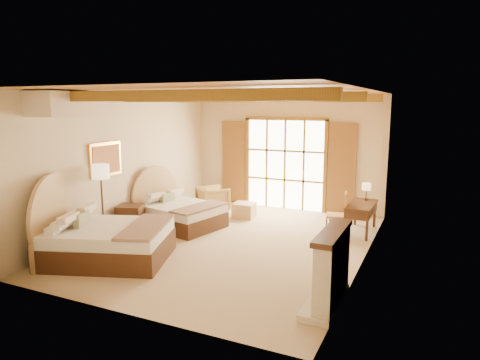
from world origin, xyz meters
The scene contains 19 objects.
floor centered at (0.00, 0.00, 0.00)m, with size 7.00×7.00×0.00m, color tan.
wall_back centered at (0.00, 3.50, 1.60)m, with size 5.50×5.50×0.00m, color beige.
wall_left centered at (-2.75, 0.00, 1.60)m, with size 7.00×7.00×0.00m, color beige.
wall_right centered at (2.75, 0.00, 1.60)m, with size 7.00×7.00×0.00m, color beige.
ceiling centered at (0.00, 0.00, 3.20)m, with size 7.00×7.00×0.00m, color #B47B38.
ceiling_beams centered at (0.00, 0.00, 3.08)m, with size 5.39×4.60×0.18m, color olive, non-canonical shape.
french_doors centered at (0.00, 3.44, 1.25)m, with size 3.95×0.08×2.60m.
fireplace centered at (2.60, -2.00, 0.51)m, with size 0.46×1.40×1.16m.
painting centered at (-2.70, -0.75, 1.75)m, with size 0.06×0.95×0.75m.
canopy_valance centered at (-2.40, -2.00, 2.95)m, with size 0.70×1.40×0.45m, color beige.
bed_near centered at (-1.84, -1.92, 0.44)m, with size 2.73×2.31×1.46m.
bed_far centered at (-1.80, 0.57, 0.37)m, with size 2.16×1.78×1.24m.
nightstand centered at (-2.43, -0.35, 0.33)m, with size 0.55×0.55×0.66m, color #3F2315.
floor_lamp centered at (-2.50, -1.15, 1.45)m, with size 0.36×0.36×1.70m.
armchair centered at (-1.66, 2.21, 0.35)m, with size 0.75×0.77×0.70m, color #B28F4A.
ottoman centered at (-0.62, 2.02, 0.19)m, with size 0.53×0.53×0.39m, color tan.
desk centered at (2.39, 1.94, 0.37)m, with size 0.56×1.28×0.69m.
desk_chair centered at (1.92, 1.57, 0.31)m, with size 0.51×0.51×0.99m.
desk_lamp centered at (2.42, 2.38, 1.00)m, with size 0.20×0.20×0.41m.
Camera 1 is at (3.90, -7.95, 2.95)m, focal length 32.00 mm.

